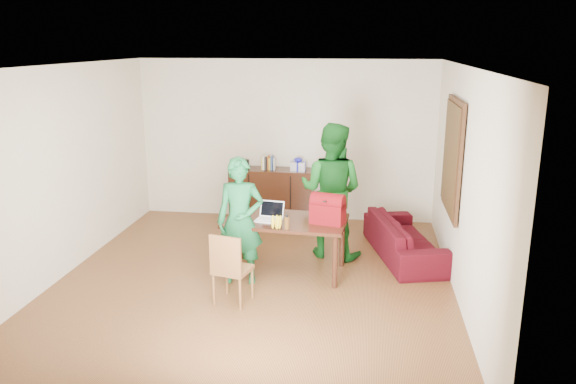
% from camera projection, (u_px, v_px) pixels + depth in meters
% --- Properties ---
extents(room, '(5.20, 5.70, 2.90)m').
position_uv_depth(room, '(256.00, 179.00, 7.00)').
color(room, '#432510').
rests_on(room, ground).
extents(table, '(1.62, 0.99, 0.73)m').
position_uv_depth(table, '(286.00, 226.00, 7.32)').
color(table, black).
rests_on(table, ground).
extents(chair, '(0.47, 0.46, 0.87)m').
position_uv_depth(chair, '(232.00, 282.00, 6.56)').
color(chair, brown).
rests_on(chair, ground).
extents(person_near, '(0.63, 0.45, 1.61)m').
position_uv_depth(person_near, '(240.00, 221.00, 7.00)').
color(person_near, '#156233').
rests_on(person_near, ground).
extents(person_far, '(1.09, 0.94, 1.91)m').
position_uv_depth(person_far, '(331.00, 191.00, 7.85)').
color(person_far, '#135819').
rests_on(person_far, ground).
extents(laptop, '(0.36, 0.27, 0.23)m').
position_uv_depth(laptop, '(268.00, 217.00, 7.24)').
color(laptop, white).
rests_on(laptop, table).
extents(bananas, '(0.20, 0.14, 0.07)m').
position_uv_depth(bananas, '(276.00, 226.00, 6.93)').
color(bananas, gold).
rests_on(bananas, table).
extents(bottle, '(0.08, 0.08, 0.18)m').
position_uv_depth(bottle, '(287.00, 222.00, 6.91)').
color(bottle, '#593614').
rests_on(bottle, table).
extents(red_bag, '(0.47, 0.34, 0.31)m').
position_uv_depth(red_bag, '(328.00, 212.00, 7.11)').
color(red_bag, maroon).
rests_on(red_bag, table).
extents(sofa, '(1.18, 1.99, 0.55)m').
position_uv_depth(sofa, '(405.00, 238.00, 7.97)').
color(sofa, '#39070B').
rests_on(sofa, ground).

